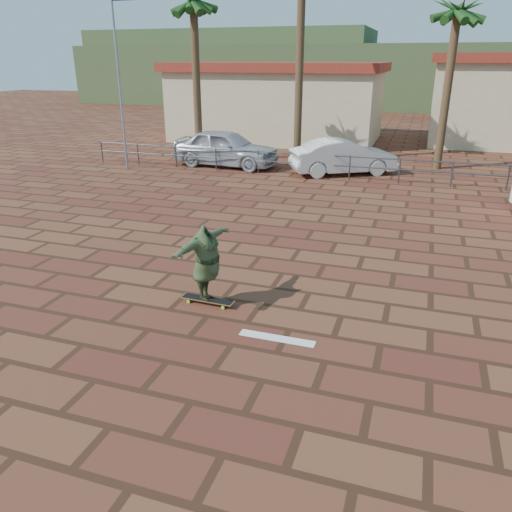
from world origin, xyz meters
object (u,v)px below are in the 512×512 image
(car_silver, at_px, (226,148))
(car_white, at_px, (343,157))
(skateboarder, at_px, (206,263))
(longboard, at_px, (208,300))

(car_silver, relative_size, car_white, 1.09)
(skateboarder, height_order, car_white, skateboarder)
(car_silver, distance_m, car_white, 5.49)
(longboard, distance_m, skateboarder, 0.82)
(longboard, bearing_deg, car_white, 89.43)
(longboard, xyz_separation_m, skateboarder, (-0.00, -0.00, 0.82))
(car_white, bearing_deg, car_silver, 60.61)
(skateboarder, bearing_deg, car_white, 6.14)
(skateboarder, xyz_separation_m, car_silver, (-4.88, 13.33, -0.06))
(car_white, bearing_deg, longboard, 148.03)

